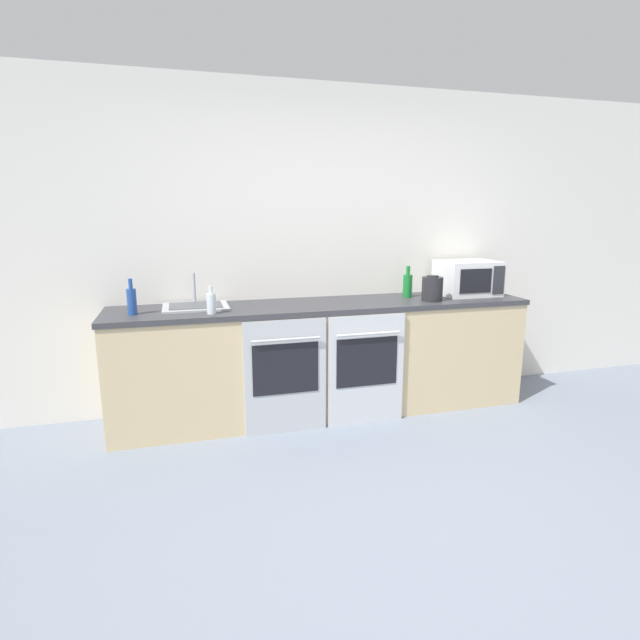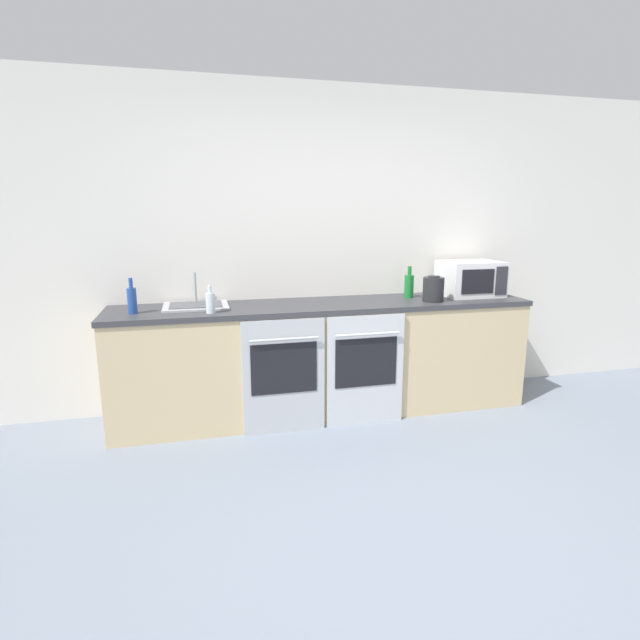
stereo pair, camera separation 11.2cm
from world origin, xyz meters
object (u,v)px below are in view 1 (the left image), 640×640
oven_left (285,376)px  bottle_green (408,285)px  sink (196,306)px  microwave (468,278)px  oven_right (366,369)px  bottle_clear (211,303)px  bottle_blue (132,301)px  kettle (432,289)px

oven_left → bottle_green: bearing=19.7°
oven_left → sink: bearing=145.6°
microwave → oven_right: bearing=-160.3°
bottle_clear → bottle_green: bottle_green is taller
oven_right → microwave: 1.28m
sink → bottle_blue: bearing=-160.1°
kettle → oven_right: bearing=-163.2°
oven_right → bottle_clear: (-1.12, 0.13, 0.54)m
bottle_green → bottle_blue: (-2.16, -0.16, -0.00)m
oven_right → bottle_green: 0.87m
oven_left → kettle: size_ratio=4.15×
sink → bottle_green: bearing=0.0°
oven_right → bottle_clear: bearing=173.3°
microwave → bottle_clear: size_ratio=2.42×
bottle_blue → sink: (0.43, 0.16, -0.09)m
oven_right → microwave: (1.06, 0.38, 0.61)m
oven_left → sink: size_ratio=1.78×
microwave → sink: microwave is taller
oven_right → bottle_blue: 1.76m
oven_left → microwave: 1.83m
oven_right → kettle: size_ratio=4.15×
microwave → bottle_green: size_ratio=1.84×
bottle_green → sink: size_ratio=0.55×
oven_left → bottle_clear: bearing=165.2°
oven_left → bottle_blue: (-1.03, 0.25, 0.56)m
bottle_clear → sink: bearing=110.0°
oven_right → oven_left: bearing=180.0°
oven_left → oven_right: 0.62m
bottle_green → kettle: size_ratio=1.28×
bottle_blue → kettle: bearing=-1.5°
bottle_green → microwave: bearing=-2.9°
microwave → bottle_green: microwave is taller
microwave → bottle_green: bearing=177.1°
oven_right → sink: 1.37m
kettle → sink: size_ratio=0.43×
oven_left → kettle: 1.38m
kettle → bottle_clear: bearing=-178.1°
bottle_green → kettle: bottle_green is taller
microwave → bottle_green: 0.55m
microwave → kettle: microwave is taller
bottle_clear → bottle_green: (1.63, 0.28, 0.02)m
oven_left → bottle_clear: 0.74m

